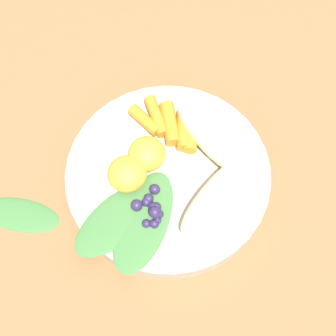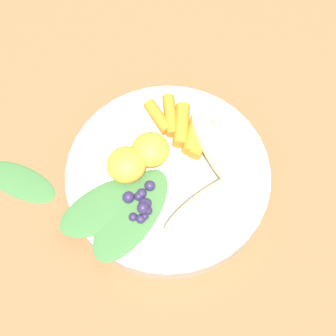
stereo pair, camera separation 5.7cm
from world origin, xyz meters
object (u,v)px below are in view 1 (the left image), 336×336
bowl (168,176)px  orange_segment_near (127,174)px  banana_peeled_right (217,193)px  kale_leaf_stray (19,214)px  banana_peeled_left (213,142)px

bowl → orange_segment_near: orange_segment_near is taller
orange_segment_near → bowl: bearing=-45.9°
banana_peeled_right → orange_segment_near: (-0.03, 0.10, 0.00)m
banana_peeled_right → orange_segment_near: bearing=117.7°
bowl → orange_segment_near: (-0.04, 0.04, 0.03)m
banana_peeled_right → kale_leaf_stray: banana_peeled_right is taller
bowl → banana_peeled_right: banana_peeled_right is taller
orange_segment_near → banana_peeled_right: bearing=-71.6°
bowl → banana_peeled_right: (-0.00, -0.07, 0.03)m
bowl → banana_peeled_left: 0.07m
bowl → banana_peeled_right: bearing=-90.3°
banana_peeled_left → kale_leaf_stray: size_ratio=1.25×
banana_peeled_left → kale_leaf_stray: bearing=68.2°
bowl → banana_peeled_left: (0.06, -0.03, 0.03)m
bowl → banana_peeled_left: banana_peeled_left is taller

